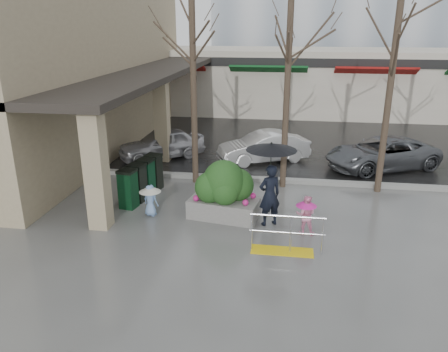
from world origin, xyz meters
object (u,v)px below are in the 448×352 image
(tree_midwest, at_px, (290,34))
(child_blue, at_px, (150,196))
(tree_west, at_px, (192,38))
(child_pink, at_px, (306,213))
(woman, at_px, (270,176))
(tree_mideast, at_px, (395,47))
(car_a, at_px, (162,144))
(car_c, at_px, (382,153))
(news_boxes, at_px, (142,180))
(planter, at_px, (224,191))
(car_b, at_px, (264,147))
(handrail, at_px, (285,238))

(tree_midwest, height_order, child_blue, tree_midwest)
(tree_west, distance_m, child_blue, 5.50)
(child_pink, bearing_deg, woman, -19.12)
(tree_west, xyz_separation_m, tree_mideast, (6.50, 0.00, -0.22))
(car_a, xyz_separation_m, car_c, (9.16, -0.12, 0.00))
(tree_mideast, xyz_separation_m, woman, (-3.63, -3.24, -3.36))
(news_boxes, bearing_deg, child_blue, -51.58)
(planter, xyz_separation_m, car_a, (-3.60, 5.69, -0.23))
(car_c, bearing_deg, news_boxes, -87.27)
(car_b, bearing_deg, planter, -34.22)
(tree_midwest, bearing_deg, woman, -95.81)
(tree_midwest, relative_size, tree_mideast, 1.08)
(news_boxes, bearing_deg, car_c, 37.70)
(child_blue, xyz_separation_m, car_c, (7.79, 5.78, 0.01))
(child_blue, bearing_deg, planter, -157.02)
(woman, relative_size, news_boxes, 1.07)
(handrail, bearing_deg, child_blue, 157.74)
(tree_midwest, relative_size, woman, 2.81)
(tree_west, bearing_deg, child_pink, -43.37)
(tree_mideast, distance_m, child_pink, 6.18)
(tree_midwest, relative_size, news_boxes, 3.02)
(tree_mideast, height_order, child_blue, tree_mideast)
(child_blue, bearing_deg, tree_west, -85.39)
(tree_midwest, height_order, news_boxes, tree_midwest)
(tree_mideast, distance_m, car_a, 9.96)
(planter, relative_size, car_a, 0.60)
(child_blue, relative_size, news_boxes, 0.43)
(car_c, bearing_deg, car_a, -115.54)
(tree_midwest, xyz_separation_m, woman, (-0.33, -3.24, -3.73))
(handrail, distance_m, tree_mideast, 7.28)
(handrail, xyz_separation_m, car_a, (-5.45, 7.57, 0.25))
(tree_midwest, relative_size, planter, 3.18)
(car_b, bearing_deg, news_boxes, -65.14)
(tree_midwest, relative_size, car_b, 1.83)
(tree_mideast, height_order, child_pink, tree_mideast)
(car_b, bearing_deg, tree_mideast, 29.08)
(tree_west, bearing_deg, planter, -62.67)
(handrail, relative_size, child_blue, 1.91)
(car_c, bearing_deg, tree_mideast, -36.95)
(handrail, relative_size, woman, 0.76)
(news_boxes, bearing_deg, handrail, -21.94)
(child_pink, bearing_deg, news_boxes, -15.48)
(tree_mideast, height_order, news_boxes, tree_mideast)
(woman, relative_size, child_blue, 2.50)
(child_blue, xyz_separation_m, car_a, (-1.36, 5.90, 0.01))
(woman, relative_size, planter, 1.13)
(woman, bearing_deg, tree_midwest, -125.47)
(news_boxes, bearing_deg, child_pink, -9.38)
(handrail, bearing_deg, woman, 107.47)
(news_boxes, distance_m, car_c, 9.60)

